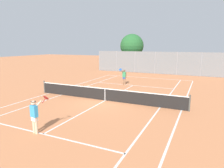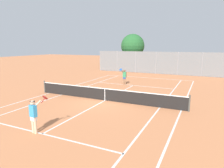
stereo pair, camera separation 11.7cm
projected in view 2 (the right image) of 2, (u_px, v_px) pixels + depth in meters
ground_plane at (105, 101)px, 15.07m from camera, size 120.00×120.00×0.00m
court_line_markings at (105, 100)px, 15.06m from camera, size 11.10×23.90×0.01m
tennis_net at (105, 94)px, 14.97m from camera, size 12.00×0.10×1.07m
player_near_side at (34, 114)px, 9.33m from camera, size 0.74×0.72×1.77m
player_far_left at (124, 76)px, 20.95m from camera, size 0.61×0.78×1.77m
loose_tennis_ball_0 at (108, 95)px, 16.57m from camera, size 0.07×0.07×0.07m
loose_tennis_ball_1 at (131, 102)px, 14.66m from camera, size 0.07×0.07×0.07m
loose_tennis_ball_3 at (88, 85)px, 20.76m from camera, size 0.07×0.07×0.07m
loose_tennis_ball_4 at (72, 94)px, 17.11m from camera, size 0.07×0.07×0.07m
back_fence at (156, 63)px, 29.04m from camera, size 18.58×0.08×3.22m
tree_behind_left at (132, 47)px, 33.40m from camera, size 3.91×3.91×5.98m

